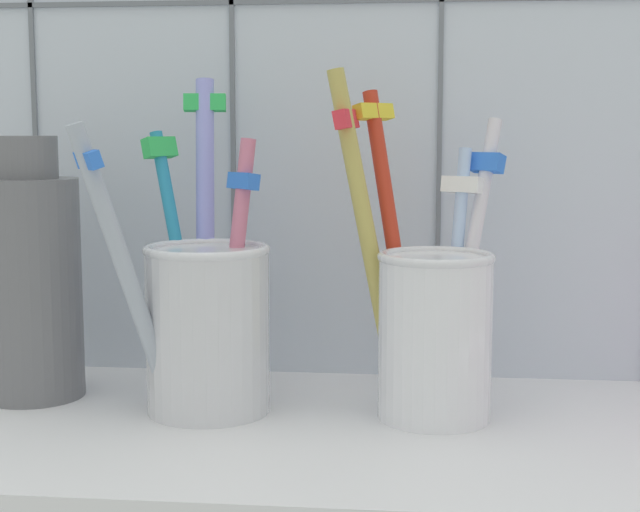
# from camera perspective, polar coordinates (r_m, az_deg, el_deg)

# --- Properties ---
(counter_slab) EXTENTS (0.64, 0.22, 0.02)m
(counter_slab) POSITION_cam_1_polar(r_m,az_deg,el_deg) (0.51, -0.25, -11.09)
(counter_slab) COLOR silver
(counter_slab) RESTS_ON ground
(tile_wall_back) EXTENTS (0.64, 0.02, 0.45)m
(tile_wall_back) POSITION_cam_1_polar(r_m,az_deg,el_deg) (0.61, 1.01, 12.29)
(tile_wall_back) COLOR silver
(tile_wall_back) RESTS_ON ground
(toothbrush_cup_left) EXTENTS (0.10, 0.11, 0.18)m
(toothbrush_cup_left) POSITION_cam_1_polar(r_m,az_deg,el_deg) (0.53, -6.83, -3.59)
(toothbrush_cup_left) COLOR silver
(toothbrush_cup_left) RESTS_ON counter_slab
(toothbrush_cup_right) EXTENTS (0.10, 0.08, 0.19)m
(toothbrush_cup_right) POSITION_cam_1_polar(r_m,az_deg,el_deg) (0.52, 6.64, -3.80)
(toothbrush_cup_right) COLOR white
(toothbrush_cup_right) RESTS_ON counter_slab
(ceramic_vase) EXTENTS (0.06, 0.06, 0.15)m
(ceramic_vase) POSITION_cam_1_polar(r_m,az_deg,el_deg) (0.58, -16.82, -1.36)
(ceramic_vase) COLOR slate
(ceramic_vase) RESTS_ON counter_slab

